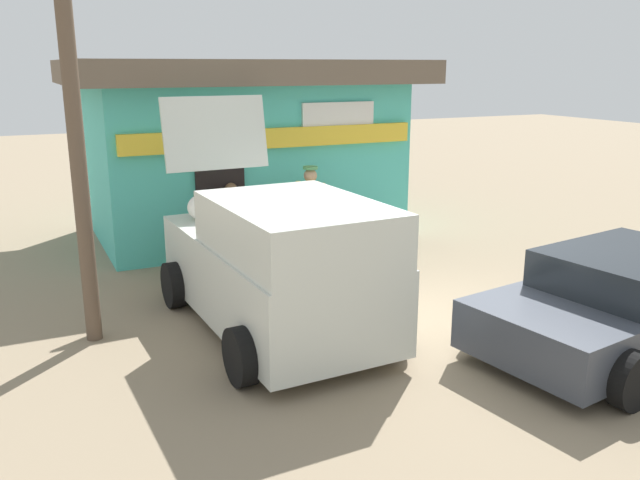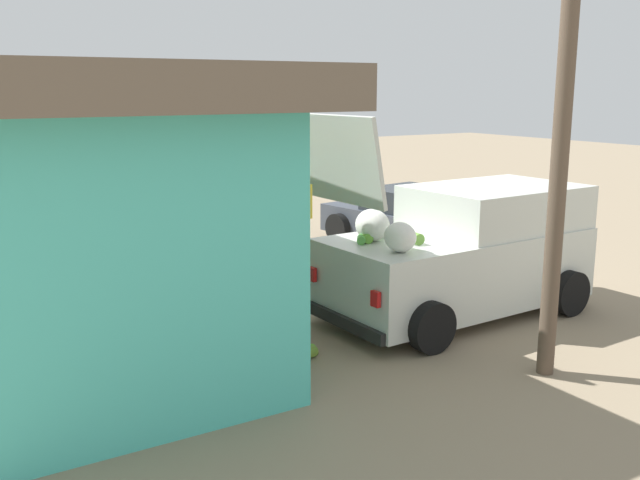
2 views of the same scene
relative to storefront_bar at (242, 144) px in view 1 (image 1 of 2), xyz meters
name	(u,v)px [view 1 (image 1 of 2)]	position (x,y,z in m)	size (l,w,h in m)	color
ground_plane	(450,321)	(0.92, -6.14, -1.87)	(60.00, 60.00, 0.00)	gray
storefront_bar	(242,144)	(0.00, 0.00, 0.00)	(6.87, 4.60, 3.56)	#4CC6B7
delivery_van	(277,264)	(-1.40, -5.42, -0.92)	(2.33, 4.38, 3.01)	silver
parked_sedan	(627,301)	(2.43, -7.73, -1.28)	(4.54, 2.70, 1.24)	#383D47
vendor_standing	(311,208)	(0.30, -2.76, -0.85)	(0.48, 0.48, 1.76)	#726047
customer_bending	(235,218)	(-0.95, -2.33, -0.99)	(0.58, 0.75, 1.44)	#4C4C51
unloaded_banana_pile	(201,258)	(-1.56, -2.20, -1.70)	(0.81, 0.73, 0.38)	silver
paint_bucket	(368,243)	(1.61, -2.53, -1.70)	(0.33, 0.33, 0.34)	blue
utility_pole	(78,155)	(-3.67, -4.65, 0.54)	(0.20, 0.20, 4.81)	brown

